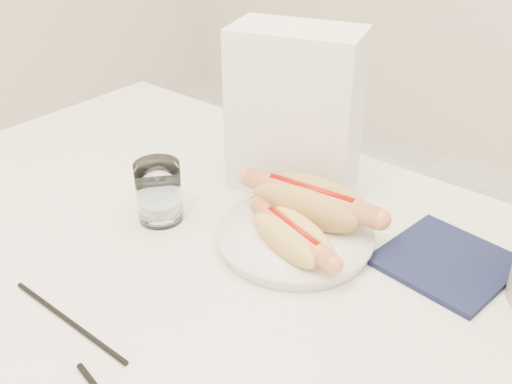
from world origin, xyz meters
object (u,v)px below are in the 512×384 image
Objects in this scene: hotdog_left at (310,202)px; napkin_box at (295,111)px; water_glass at (159,192)px; plate at (295,239)px; table at (219,313)px; hotdog_right at (293,237)px.

napkin_box is at bearing 130.78° from hotdog_left.
napkin_box is at bearing 66.70° from water_glass.
hotdog_left is 0.82× the size of napkin_box.
hotdog_left is (-0.01, 0.04, 0.03)m from plate.
table is 0.31m from napkin_box.
water_glass is 0.36× the size of napkin_box.
water_glass is 0.23m from napkin_box.
hotdog_right is (0.03, -0.07, -0.01)m from hotdog_left.
napkin_box is (-0.06, 0.24, 0.18)m from table.
napkin_box is at bearing 104.88° from table.
table is at bearing -106.08° from hotdog_left.
hotdog_left is 0.21m from water_glass.
hotdog_right is at bearing -71.68° from napkin_box.
napkin_box is at bearing 142.84° from hotdog_right.
table is 6.01× the size of hotdog_left.
plate is 0.20m from napkin_box.
water_glass is at bearing -152.58° from hotdog_right.
water_glass is at bearing -158.75° from plate.
hotdog_left reaches higher than hotdog_right.
plate is at bearing 21.25° from water_glass.
napkin_box reaches higher than table.
napkin_box reaches higher than water_glass.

